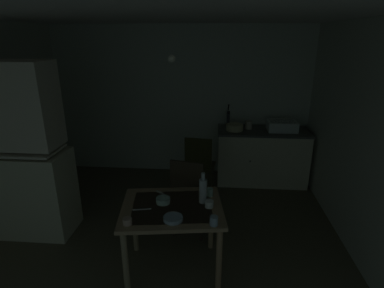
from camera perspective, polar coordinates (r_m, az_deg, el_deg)
ground_plane at (r=3.71m, az=-5.93°, el=-18.32°), size 5.27×5.27×0.00m
wall_back at (r=5.21m, az=-2.04°, el=7.82°), size 4.29×0.10×2.45m
wall_right at (r=3.43m, az=31.21°, el=-1.19°), size 0.10×4.37×2.45m
ceiling_slab at (r=2.95m, az=-7.75°, el=23.75°), size 4.29×4.37×0.10m
hutch_cabinet at (r=4.00m, az=-28.86°, el=-2.29°), size 0.98×0.51×2.03m
counter_cabinet at (r=5.09m, az=12.73°, el=-2.15°), size 1.42×0.64×0.87m
sink_basin at (r=4.98m, az=16.32°, el=3.28°), size 0.44×0.34×0.15m
hand_pump at (r=4.90m, az=6.72°, el=4.79°), size 0.05×0.27×0.39m
mixing_bowl_counter at (r=4.84m, az=7.90°, el=3.08°), size 0.26×0.26×0.10m
stoneware_crock at (r=4.96m, az=10.43°, el=3.49°), size 0.11×0.11×0.12m
dining_table at (r=3.05m, az=-3.67°, el=-13.16°), size 1.05×0.89×0.73m
chair_far_side at (r=3.61m, az=-0.39°, el=-9.55°), size 0.48×0.48×0.98m
chair_by_counter at (r=4.46m, az=1.39°, el=-3.92°), size 0.44×0.44×0.94m
serving_bowl_wide at (r=2.79m, az=-3.53°, el=-13.60°), size 0.17×0.17×0.03m
soup_bowl_small at (r=3.05m, az=-5.37°, el=-10.34°), size 0.14×0.14×0.05m
mug_tall at (r=2.71m, az=4.08°, el=-14.01°), size 0.07×0.07×0.08m
mug_dark at (r=2.78m, az=-11.89°, el=-13.82°), size 0.08×0.08×0.06m
teacup_cream at (r=2.97m, az=3.21°, el=-11.00°), size 0.08×0.08×0.06m
teacup_mint at (r=3.15m, az=3.32°, el=-8.91°), size 0.07×0.07×0.08m
glass_bottle at (r=3.00m, az=2.05°, el=-8.55°), size 0.08×0.08×0.31m
table_knife at (r=2.97m, az=-9.29°, el=-11.84°), size 0.17×0.05×0.00m
teaspoon_near_bowl at (r=3.23m, az=-5.72°, el=-9.03°), size 0.13×0.11×0.00m
pendant_bulb at (r=3.17m, az=-3.79°, el=15.51°), size 0.08×0.08×0.08m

